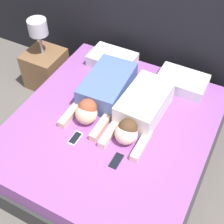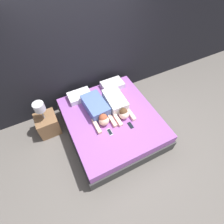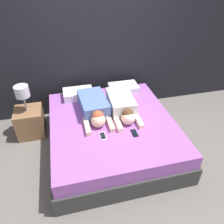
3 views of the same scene
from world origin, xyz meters
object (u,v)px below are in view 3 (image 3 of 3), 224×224
object	(u,v)px
bed	(112,133)
nightstand	(30,120)
pillow_head_right	(123,88)
cell_phone_right	(134,133)
pillow_head_left	(78,94)
person_left	(94,108)
cell_phone_left	(103,136)
person_right	(122,106)

from	to	relation	value
bed	nightstand	world-z (taller)	nightstand
pillow_head_right	bed	bearing A→B (deg)	-117.27
pillow_head_right	cell_phone_right	size ratio (longest dim) A/B	3.16
pillow_head_left	pillow_head_right	size ratio (longest dim) A/B	1.00
bed	person_left	distance (m)	0.49
bed	cell_phone_left	size ratio (longest dim) A/B	12.81
cell_phone_left	nightstand	bearing A→B (deg)	138.22
bed	cell_phone_right	xyz separation A→B (m)	(0.23, -0.36, 0.26)
cell_phone_left	pillow_head_left	bearing A→B (deg)	100.23
bed	pillow_head_left	size ratio (longest dim) A/B	4.05
cell_phone_right	pillow_head_right	bearing A→B (deg)	81.26
pillow_head_right	cell_phone_left	xyz separation A→B (m)	(-0.61, -1.10, -0.06)
pillow_head_left	cell_phone_left	distance (m)	1.12
person_right	cell_phone_right	bearing A→B (deg)	-87.50
bed	pillow_head_right	world-z (taller)	pillow_head_right
pillow_head_right	person_right	size ratio (longest dim) A/B	0.57
nightstand	person_left	bearing A→B (deg)	-20.66
pillow_head_right	cell_phone_left	bearing A→B (deg)	-119.02
person_left	cell_phone_left	size ratio (longest dim) A/B	5.93
person_right	cell_phone_right	world-z (taller)	person_right
person_left	nightstand	world-z (taller)	nightstand
bed	pillow_head_left	bearing A→B (deg)	117.27
pillow_head_left	person_left	bearing A→B (deg)	-71.59
person_right	nightstand	distance (m)	1.56
cell_phone_left	cell_phone_right	distance (m)	0.44
person_right	cell_phone_right	size ratio (longest dim) A/B	5.59
person_left	person_right	xyz separation A→B (m)	(0.42, -0.06, 0.00)
cell_phone_right	person_right	bearing A→B (deg)	92.50
bed	person_right	world-z (taller)	person_right
cell_phone_left	pillow_head_right	bearing A→B (deg)	60.98
person_left	cell_phone_right	bearing A→B (deg)	-52.80
person_left	person_right	bearing A→B (deg)	-7.85
pillow_head_left	cell_phone_right	world-z (taller)	pillow_head_left
pillow_head_right	cell_phone_right	xyz separation A→B (m)	(-0.18, -1.14, -0.06)
pillow_head_left	cell_phone_right	distance (m)	1.31
person_right	cell_phone_right	distance (m)	0.54
pillow_head_right	person_right	bearing A→B (deg)	-108.02
person_left	cell_phone_right	distance (m)	0.75
bed	nightstand	distance (m)	1.40
pillow_head_left	cell_phone_left	world-z (taller)	pillow_head_left
pillow_head_left	cell_phone_left	xyz separation A→B (m)	(0.20, -1.10, -0.06)
cell_phone_right	person_left	bearing A→B (deg)	127.20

